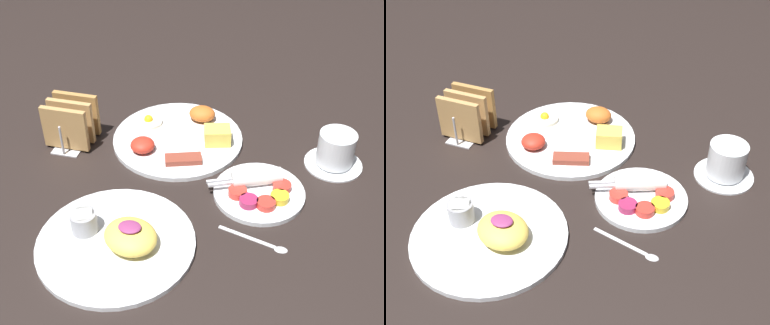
# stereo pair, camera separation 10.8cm
# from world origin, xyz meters

# --- Properties ---
(ground_plane) EXTENTS (3.00, 3.00, 0.00)m
(ground_plane) POSITION_xyz_m (0.00, 0.00, 0.00)
(ground_plane) COLOR black
(plate_breakfast) EXTENTS (0.29, 0.29, 0.05)m
(plate_breakfast) POSITION_xyz_m (-0.00, 0.15, 0.01)
(plate_breakfast) COLOR white
(plate_breakfast) RESTS_ON ground_plane
(plate_condiments) EXTENTS (0.19, 0.18, 0.04)m
(plate_condiments) POSITION_xyz_m (0.20, 0.01, 0.01)
(plate_condiments) COLOR white
(plate_condiments) RESTS_ON ground_plane
(plate_foreground) EXTENTS (0.28, 0.28, 0.06)m
(plate_foreground) POSITION_xyz_m (-0.03, -0.19, 0.01)
(plate_foreground) COLOR white
(plate_foreground) RESTS_ON ground_plane
(toast_rack) EXTENTS (0.10, 0.12, 0.10)m
(toast_rack) POSITION_xyz_m (-0.23, 0.09, 0.05)
(toast_rack) COLOR #B7B7BC
(toast_rack) RESTS_ON ground_plane
(coffee_cup) EXTENTS (0.12, 0.12, 0.08)m
(coffee_cup) POSITION_xyz_m (0.33, 0.14, 0.04)
(coffee_cup) COLOR white
(coffee_cup) RESTS_ON ground_plane
(teaspoon) EXTENTS (0.13, 0.04, 0.01)m
(teaspoon) POSITION_xyz_m (0.22, -0.12, 0.00)
(teaspoon) COLOR silver
(teaspoon) RESTS_ON ground_plane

